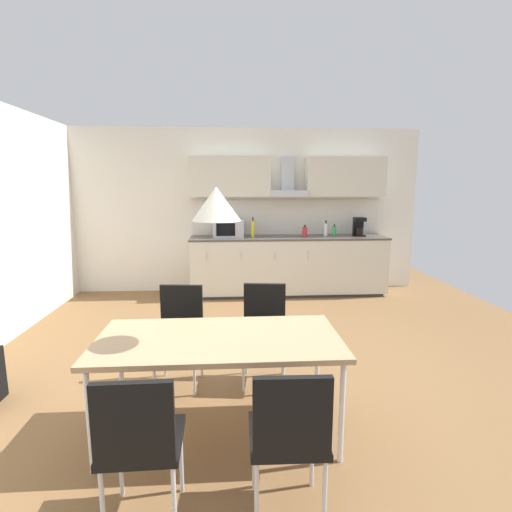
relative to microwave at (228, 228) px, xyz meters
name	(u,v)px	position (x,y,z in m)	size (l,w,h in m)	color
ground_plane	(237,369)	(0.08, -2.67, -1.09)	(7.69, 8.98, 0.02)	brown
wall_back	(233,211)	(0.08, 0.37, 0.25)	(6.15, 0.10, 2.66)	silver
kitchen_counter	(288,265)	(0.96, 0.00, -0.61)	(3.13, 0.67, 0.94)	#333333
backsplash_tile	(286,217)	(0.96, 0.31, 0.15)	(3.11, 0.02, 0.58)	silver
upper_wall_cabinets	(288,177)	(0.96, 0.15, 0.79)	(3.11, 0.40, 0.62)	beige
microwave	(228,228)	(0.00, 0.00, 0.00)	(0.48, 0.35, 0.28)	#ADADB2
coffee_maker	(359,227)	(2.11, 0.03, 0.01)	(0.18, 0.19, 0.30)	black
bottle_red	(305,232)	(1.22, -0.01, -0.06)	(0.08, 0.08, 0.19)	red
bottle_green	(334,231)	(1.71, 0.02, -0.06)	(0.06, 0.06, 0.19)	green
bottle_yellow	(253,229)	(0.39, -0.05, 0.00)	(0.06, 0.06, 0.32)	yellow
bottle_white	(326,229)	(1.57, 0.04, -0.03)	(0.06, 0.06, 0.25)	white
dining_table	(219,343)	(-0.06, -3.68, -0.40)	(1.67, 0.83, 0.72)	tan
chair_near_left	(139,436)	(-0.44, -4.48, -0.55)	(0.41, 0.41, 0.87)	black
chair_far_left	(180,325)	(-0.43, -2.88, -0.55)	(0.44, 0.44, 0.87)	black
chair_far_right	(264,323)	(0.32, -2.88, -0.55)	(0.44, 0.44, 0.87)	black
chair_near_right	(289,430)	(0.31, -4.48, -0.55)	(0.41, 0.41, 0.87)	black
pendant_lamp	(216,204)	(-0.06, -3.68, 0.55)	(0.32, 0.32, 0.22)	silver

